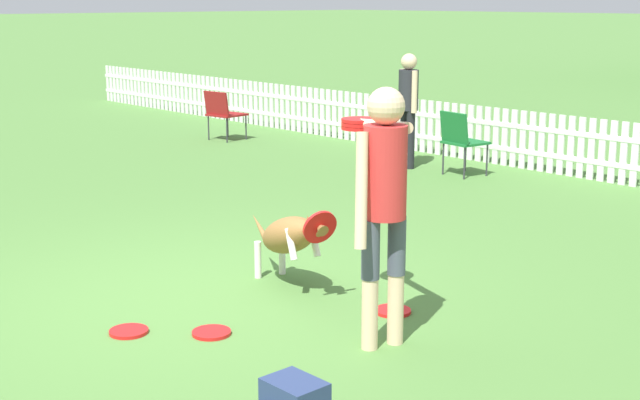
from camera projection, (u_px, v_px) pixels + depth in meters
name	position (u px, v px, depth m)	size (l,w,h in m)	color
ground_plane	(197.00, 296.00, 6.88)	(240.00, 240.00, 0.00)	#4C7A38
handler_person	(382.00, 184.00, 5.71)	(0.94, 0.87, 1.71)	beige
leaping_dog	(290.00, 236.00, 6.97)	(1.28, 0.52, 0.74)	olive
frisbee_near_handler	(129.00, 331.00, 6.12)	(0.27, 0.27, 0.02)	red
frisbee_near_dog	(212.00, 333.00, 6.10)	(0.27, 0.27, 0.02)	red
frisbee_midfield	(393.00, 311.00, 6.52)	(0.27, 0.27, 0.02)	red
picket_fence	(618.00, 153.00, 10.95)	(25.00, 0.04, 0.78)	white
folding_chair_blue_left	(461.00, 138.00, 11.42)	(0.53, 0.55, 0.84)	#333338
folding_chair_center	(223.00, 111.00, 14.29)	(0.56, 0.58, 0.80)	#333338
spectator_standing	(408.00, 100.00, 11.90)	(0.39, 0.27, 1.53)	black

